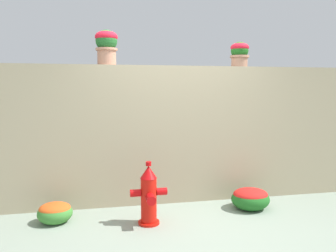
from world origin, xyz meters
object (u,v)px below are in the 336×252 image
object	(u,v)px
flower_bush_left	(250,198)
flower_bush_right	(55,212)
potted_plant_2	(240,53)
fire_hydrant	(149,196)
potted_plant_1	(106,44)

from	to	relation	value
flower_bush_left	flower_bush_right	xyz separation A→B (m)	(-2.60, 0.03, -0.02)
flower_bush_right	potted_plant_2	bearing A→B (deg)	11.34
potted_plant_2	flower_bush_right	size ratio (longest dim) A/B	0.86
potted_plant_2	flower_bush_left	xyz separation A→B (m)	(-0.03, -0.56, -2.04)
fire_hydrant	flower_bush_left	world-z (taller)	fire_hydrant
potted_plant_1	flower_bush_right	distance (m)	2.31
potted_plant_2	flower_bush_left	bearing A→B (deg)	-93.01
fire_hydrant	flower_bush_left	distance (m)	1.49
potted_plant_2	potted_plant_1	bearing A→B (deg)	179.14
potted_plant_1	fire_hydrant	world-z (taller)	potted_plant_1
fire_hydrant	potted_plant_2	bearing A→B (deg)	28.29
potted_plant_1	fire_hydrant	xyz separation A→B (m)	(0.46, -0.83, -1.92)
potted_plant_1	potted_plant_2	distance (m)	1.95
potted_plant_2	fire_hydrant	world-z (taller)	potted_plant_2
fire_hydrant	flower_bush_left	xyz separation A→B (m)	(1.46, 0.25, -0.20)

